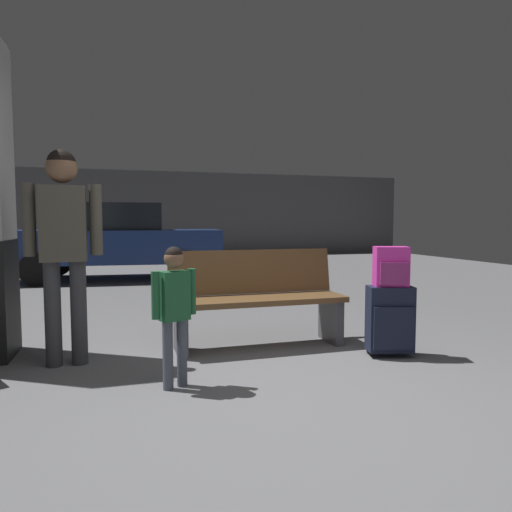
% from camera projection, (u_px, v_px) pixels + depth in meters
% --- Properties ---
extents(ground_plane, '(18.00, 18.00, 0.10)m').
position_uv_depth(ground_plane, '(193.00, 305.00, 6.71)').
color(ground_plane, slate).
extents(garage_back_wall, '(18.00, 0.12, 2.80)m').
position_uv_depth(garage_back_wall, '(152.00, 214.00, 15.08)').
color(garage_back_wall, '#565658').
rests_on(garage_back_wall, ground_plane).
extents(bench, '(1.60, 0.54, 0.89)m').
position_uv_depth(bench, '(257.00, 298.00, 4.29)').
color(bench, brown).
rests_on(bench, ground_plane).
extents(suitcase, '(0.42, 0.31, 0.60)m').
position_uv_depth(suitcase, '(390.00, 319.00, 3.95)').
color(suitcase, '#191E33').
rests_on(suitcase, ground_plane).
extents(backpack_bright, '(0.31, 0.26, 0.34)m').
position_uv_depth(backpack_bright, '(391.00, 267.00, 3.91)').
color(backpack_bright, '#D833A5').
rests_on(backpack_bright, suitcase).
extents(child, '(0.31, 0.19, 0.99)m').
position_uv_depth(child, '(174.00, 302.00, 3.17)').
color(child, '#4C5160').
rests_on(child, ground_plane).
extents(adult, '(0.59, 0.24, 1.72)m').
position_uv_depth(adult, '(63.00, 234.00, 3.65)').
color(adult, '#38383D').
rests_on(adult, ground_plane).
extents(parked_car_far, '(4.23, 2.08, 1.51)m').
position_uv_depth(parked_car_far, '(114.00, 239.00, 9.24)').
color(parked_car_far, navy).
rests_on(parked_car_far, ground_plane).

